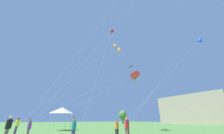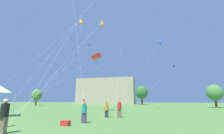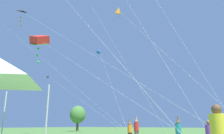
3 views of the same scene
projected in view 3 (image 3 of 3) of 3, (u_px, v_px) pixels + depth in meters
The scene contains 10 objects.
tree_far_right at pixel (78, 115), 47.19m from camera, with size 3.56×3.20×5.37m.
person_teal_shirt at pixel (178, 131), 14.26m from camera, with size 0.38×0.38×1.84m.
person_orange_shirt at pixel (130, 131), 17.13m from camera, with size 0.36×0.36×1.75m.
person_red_shirt at pixel (136, 129), 18.30m from camera, with size 0.41×0.41×2.00m.
kite_black_delta_1 at pixel (22, 12), 19.86m from camera, with size 2.24×17.08×11.79m.
kite_orange_diamond_3 at pixel (118, 11), 19.35m from camera, with size 2.58×10.09×11.53m.
kite_black_diamond_4 at pixel (48, 77), 42.42m from camera, with size 9.98×25.30×10.91m.
kite_red_box_5 at pixel (40, 41), 20.29m from camera, with size 2.67×15.49×9.71m.
kite_orange_delta_6 at pixel (1, 23), 30.50m from camera, with size 3.12×21.36×16.14m.
kite_blue_diamond_7 at pixel (99, 51), 29.91m from camera, with size 7.55×9.49×11.62m.
Camera 3 is at (-9.31, -0.28, 1.28)m, focal length 35.00 mm.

